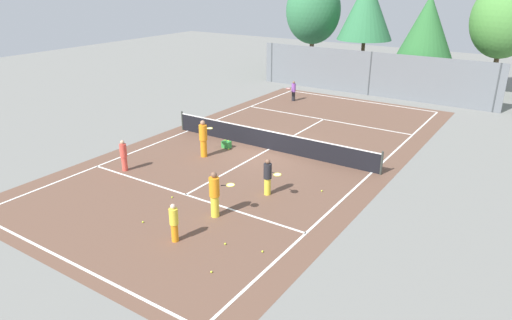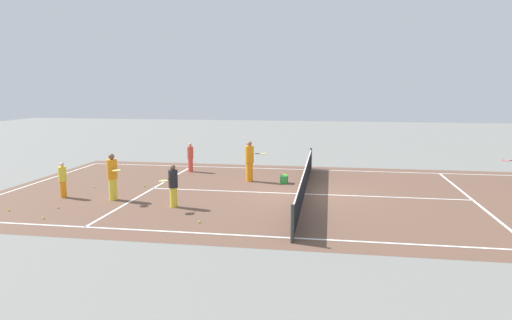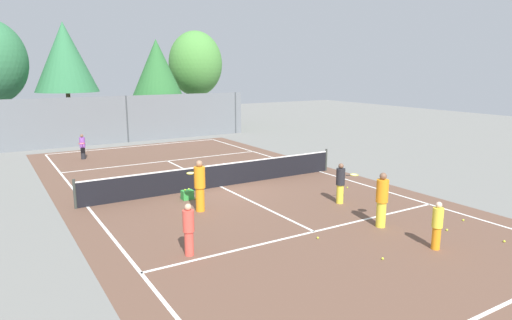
{
  "view_description": "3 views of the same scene",
  "coord_description": "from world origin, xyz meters",
  "px_view_note": "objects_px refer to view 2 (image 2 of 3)",
  "views": [
    {
      "loc": [
        11.74,
        -18.94,
        8.28
      ],
      "look_at": [
        1.32,
        -3.22,
        0.76
      ],
      "focal_mm": 32.42,
      "sensor_mm": 36.0,
      "label": 1
    },
    {
      "loc": [
        18.0,
        0.96,
        4.27
      ],
      "look_at": [
        -0.1,
        -1.99,
        1.33
      ],
      "focal_mm": 32.05,
      "sensor_mm": 36.0,
      "label": 2
    },
    {
      "loc": [
        -8.45,
        -16.69,
        4.99
      ],
      "look_at": [
        1.09,
        -1.16,
        1.26
      ],
      "focal_mm": 31.33,
      "sensor_mm": 36.0,
      "label": 3
    }
  ],
  "objects_px": {
    "tennis_ball_3": "(199,222)",
    "tennis_ball_4": "(94,187)",
    "player_3": "(63,180)",
    "tennis_ball_5": "(280,184)",
    "ball_crate": "(284,179)",
    "tennis_ball_0": "(43,218)",
    "player_2": "(173,185)",
    "player_1": "(190,157)",
    "tennis_ball_1": "(58,208)",
    "tennis_ball_6": "(144,186)",
    "player_4": "(112,176)",
    "tennis_ball_2": "(9,210)",
    "player_5": "(250,161)"
  },
  "relations": [
    {
      "from": "tennis_ball_3",
      "to": "tennis_ball_4",
      "type": "distance_m",
      "value": 7.29
    },
    {
      "from": "player_3",
      "to": "tennis_ball_5",
      "type": "height_order",
      "value": "player_3"
    },
    {
      "from": "ball_crate",
      "to": "tennis_ball_0",
      "type": "distance_m",
      "value": 9.94
    },
    {
      "from": "tennis_ball_0",
      "to": "tennis_ball_5",
      "type": "relative_size",
      "value": 1.0
    },
    {
      "from": "player_2",
      "to": "tennis_ball_4",
      "type": "relative_size",
      "value": 23.38
    },
    {
      "from": "player_1",
      "to": "tennis_ball_0",
      "type": "xyz_separation_m",
      "value": [
        8.91,
        -2.22,
        -0.72
      ]
    },
    {
      "from": "player_2",
      "to": "tennis_ball_4",
      "type": "height_order",
      "value": "player_2"
    },
    {
      "from": "tennis_ball_1",
      "to": "tennis_ball_4",
      "type": "distance_m",
      "value": 3.4
    },
    {
      "from": "tennis_ball_5",
      "to": "player_1",
      "type": "bearing_deg",
      "value": -115.75
    },
    {
      "from": "tennis_ball_4",
      "to": "tennis_ball_5",
      "type": "relative_size",
      "value": 1.0
    },
    {
      "from": "tennis_ball_6",
      "to": "tennis_ball_0",
      "type": "bearing_deg",
      "value": -14.2
    },
    {
      "from": "player_4",
      "to": "tennis_ball_0",
      "type": "xyz_separation_m",
      "value": [
        2.76,
        -1.08,
        -0.89
      ]
    },
    {
      "from": "player_1",
      "to": "tennis_ball_0",
      "type": "height_order",
      "value": "player_1"
    },
    {
      "from": "tennis_ball_0",
      "to": "tennis_ball_2",
      "type": "relative_size",
      "value": 1.0
    },
    {
      "from": "player_3",
      "to": "tennis_ball_6",
      "type": "distance_m",
      "value": 3.37
    },
    {
      "from": "player_5",
      "to": "tennis_ball_5",
      "type": "height_order",
      "value": "player_5"
    },
    {
      "from": "player_5",
      "to": "tennis_ball_2",
      "type": "xyz_separation_m",
      "value": [
        6.36,
        -7.38,
        -0.92
      ]
    },
    {
      "from": "tennis_ball_1",
      "to": "tennis_ball_2",
      "type": "relative_size",
      "value": 1.0
    },
    {
      "from": "tennis_ball_1",
      "to": "tennis_ball_2",
      "type": "height_order",
      "value": "same"
    },
    {
      "from": "player_3",
      "to": "player_5",
      "type": "bearing_deg",
      "value": 122.42
    },
    {
      "from": "tennis_ball_0",
      "to": "tennis_ball_6",
      "type": "height_order",
      "value": "same"
    },
    {
      "from": "tennis_ball_5",
      "to": "tennis_ball_6",
      "type": "relative_size",
      "value": 1.0
    },
    {
      "from": "player_2",
      "to": "player_4",
      "type": "distance_m",
      "value": 2.7
    },
    {
      "from": "player_4",
      "to": "tennis_ball_1",
      "type": "relative_size",
      "value": 27.08
    },
    {
      "from": "tennis_ball_3",
      "to": "tennis_ball_4",
      "type": "relative_size",
      "value": 1.0
    },
    {
      "from": "ball_crate",
      "to": "tennis_ball_6",
      "type": "bearing_deg",
      "value": -73.99
    },
    {
      "from": "tennis_ball_1",
      "to": "tennis_ball_0",
      "type": "bearing_deg",
      "value": 13.1
    },
    {
      "from": "player_4",
      "to": "tennis_ball_0",
      "type": "height_order",
      "value": "player_4"
    },
    {
      "from": "player_1",
      "to": "tennis_ball_2",
      "type": "xyz_separation_m",
      "value": [
        8.23,
        -3.99,
        -0.72
      ]
    },
    {
      "from": "tennis_ball_0",
      "to": "tennis_ball_5",
      "type": "height_order",
      "value": "same"
    },
    {
      "from": "player_3",
      "to": "tennis_ball_0",
      "type": "height_order",
      "value": "player_3"
    },
    {
      "from": "player_1",
      "to": "tennis_ball_1",
      "type": "xyz_separation_m",
      "value": [
        7.63,
        -2.51,
        -0.72
      ]
    },
    {
      "from": "tennis_ball_3",
      "to": "tennis_ball_4",
      "type": "xyz_separation_m",
      "value": [
        -4.24,
        -5.92,
        0.0
      ]
    },
    {
      "from": "tennis_ball_2",
      "to": "tennis_ball_3",
      "type": "distance_m",
      "value": 6.94
    },
    {
      "from": "tennis_ball_3",
      "to": "tennis_ball_6",
      "type": "bearing_deg",
      "value": -141.05
    },
    {
      "from": "player_4",
      "to": "ball_crate",
      "type": "bearing_deg",
      "value": 123.73
    },
    {
      "from": "player_1",
      "to": "tennis_ball_6",
      "type": "height_order",
      "value": "player_1"
    },
    {
      "from": "player_1",
      "to": "tennis_ball_6",
      "type": "bearing_deg",
      "value": -13.64
    },
    {
      "from": "player_5",
      "to": "tennis_ball_3",
      "type": "distance_m",
      "value": 6.72
    },
    {
      "from": "player_1",
      "to": "tennis_ball_6",
      "type": "xyz_separation_m",
      "value": [
        3.75,
        -0.91,
        -0.72
      ]
    },
    {
      "from": "tennis_ball_1",
      "to": "tennis_ball_5",
      "type": "relative_size",
      "value": 1.0
    },
    {
      "from": "player_4",
      "to": "player_2",
      "type": "bearing_deg",
      "value": 76.32
    },
    {
      "from": "player_5",
      "to": "ball_crate",
      "type": "xyz_separation_m",
      "value": [
        0.18,
        1.59,
        -0.77
      ]
    },
    {
      "from": "player_1",
      "to": "tennis_ball_4",
      "type": "bearing_deg",
      "value": -34.95
    },
    {
      "from": "player_1",
      "to": "tennis_ball_4",
      "type": "height_order",
      "value": "player_1"
    },
    {
      "from": "ball_crate",
      "to": "tennis_ball_1",
      "type": "distance_m",
      "value": 9.34
    },
    {
      "from": "tennis_ball_0",
      "to": "tennis_ball_6",
      "type": "xyz_separation_m",
      "value": [
        -5.16,
        1.31,
        0.0
      ]
    },
    {
      "from": "tennis_ball_4",
      "to": "ball_crate",
      "type": "bearing_deg",
      "value": 105.51
    },
    {
      "from": "player_3",
      "to": "tennis_ball_5",
      "type": "xyz_separation_m",
      "value": [
        -3.76,
        8.06,
        -0.68
      ]
    },
    {
      "from": "player_1",
      "to": "tennis_ball_4",
      "type": "xyz_separation_m",
      "value": [
        4.27,
        -2.98,
        -0.72
      ]
    }
  ]
}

